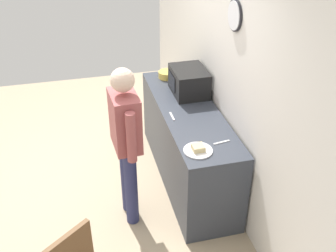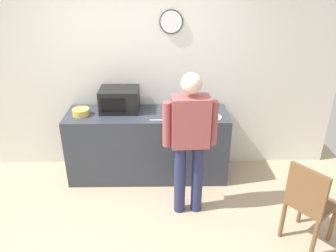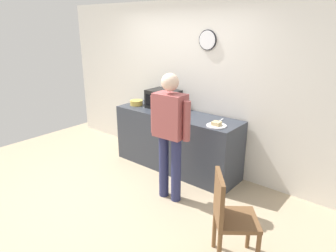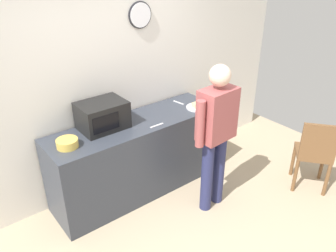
{
  "view_description": "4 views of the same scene",
  "coord_description": "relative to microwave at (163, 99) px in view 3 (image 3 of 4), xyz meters",
  "views": [
    {
      "loc": [
        3.84,
        0.06,
        3.1
      ],
      "look_at": [
        0.46,
        0.9,
        0.95
      ],
      "focal_mm": 43.27,
      "sensor_mm": 36.0,
      "label": 1
    },
    {
      "loc": [
        0.34,
        -2.71,
        2.63
      ],
      "look_at": [
        0.39,
        0.91,
        0.9
      ],
      "focal_mm": 35.42,
      "sensor_mm": 36.0,
      "label": 2
    },
    {
      "loc": [
        2.9,
        -2.35,
        2.25
      ],
      "look_at": [
        0.34,
        0.75,
        0.89
      ],
      "focal_mm": 32.39,
      "sensor_mm": 36.0,
      "label": 3
    },
    {
      "loc": [
        -1.74,
        -1.72,
        2.68
      ],
      "look_at": [
        0.23,
        0.77,
        1.03
      ],
      "focal_mm": 36.69,
      "sensor_mm": 36.0,
      "label": 4
    }
  ],
  "objects": [
    {
      "name": "ground_plane",
      "position": [
        0.23,
        -1.33,
        -1.08
      ],
      "size": [
        6.0,
        6.0,
        0.0
      ],
      "primitive_type": "plane",
      "color": "tan"
    },
    {
      "name": "back_wall",
      "position": [
        0.24,
        0.27,
        0.22
      ],
      "size": [
        5.4,
        0.13,
        2.6
      ],
      "color": "silver",
      "rests_on": "ground_plane"
    },
    {
      "name": "kitchen_counter",
      "position": [
        0.36,
        -0.11,
        -0.61
      ],
      "size": [
        2.1,
        0.62,
        0.93
      ],
      "primitive_type": "cube",
      "color": "#333842",
      "rests_on": "ground_plane"
    },
    {
      "name": "microwave",
      "position": [
        0.0,
        0.0,
        0.0
      ],
      "size": [
        0.5,
        0.39,
        0.3
      ],
      "color": "black",
      "rests_on": "kitchen_counter"
    },
    {
      "name": "sandwich_plate",
      "position": [
        1.16,
        -0.25,
        -0.13
      ],
      "size": [
        0.27,
        0.27,
        0.07
      ],
      "color": "white",
      "rests_on": "kitchen_counter"
    },
    {
      "name": "salad_bowl",
      "position": [
        -0.48,
        -0.15,
        -0.11
      ],
      "size": [
        0.22,
        0.22,
        0.08
      ],
      "primitive_type": "cylinder",
      "color": "gold",
      "rests_on": "kitchen_counter"
    },
    {
      "name": "fork_utensil",
      "position": [
        1.08,
        0.01,
        -0.15
      ],
      "size": [
        0.04,
        0.17,
        0.01
      ],
      "primitive_type": "cube",
      "rotation": [
        0.0,
        0.0,
        1.72
      ],
      "color": "silver",
      "rests_on": "kitchen_counter"
    },
    {
      "name": "spoon_utensil",
      "position": [
        0.49,
        -0.33,
        -0.15
      ],
      "size": [
        0.17,
        0.02,
        0.01
      ],
      "primitive_type": "cube",
      "rotation": [
        0.0,
        0.0,
        0.0
      ],
      "color": "silver",
      "rests_on": "kitchen_counter"
    },
    {
      "name": "person_standing",
      "position": [
        0.85,
        -0.88,
        -0.08
      ],
      "size": [
        0.59,
        0.26,
        1.69
      ],
      "color": "navy",
      "rests_on": "ground_plane"
    },
    {
      "name": "wooden_chair",
      "position": [
        2.01,
        -1.41,
        -0.56
      ],
      "size": [
        0.56,
        0.56,
        0.94
      ],
      "color": "brown",
      "rests_on": "ground_plane"
    }
  ]
}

